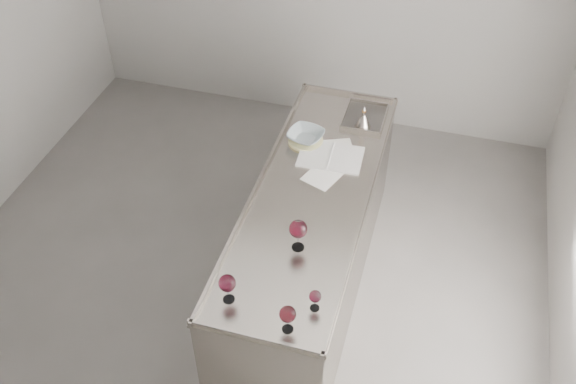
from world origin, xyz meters
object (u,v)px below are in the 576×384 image
(wine_glass_middle, at_px, (298,230))
(wine_glass_right, at_px, (288,315))
(wine_funnel, at_px, (363,121))
(notebook, at_px, (331,157))
(wine_glass_small, at_px, (315,297))
(ceramic_bowl, at_px, (306,136))
(wine_glass_left, at_px, (227,284))
(counter, at_px, (310,241))

(wine_glass_middle, xyz_separation_m, wine_glass_right, (0.10, -0.59, -0.03))
(wine_glass_right, xyz_separation_m, wine_funnel, (0.04, 1.88, -0.07))
(notebook, relative_size, wine_funnel, 2.47)
(wine_glass_small, bearing_deg, ceramic_bowl, 106.77)
(notebook, distance_m, ceramic_bowl, 0.25)
(wine_glass_left, relative_size, wine_funnel, 1.03)
(wine_glass_left, distance_m, wine_glass_small, 0.48)
(counter, relative_size, wine_funnel, 13.05)
(counter, distance_m, wine_funnel, 0.97)
(wine_glass_left, xyz_separation_m, wine_funnel, (0.41, 1.78, -0.08))
(counter, relative_size, wine_glass_left, 12.63)
(notebook, height_order, ceramic_bowl, ceramic_bowl)
(wine_glass_small, height_order, wine_funnel, wine_funnel)
(wine_glass_middle, xyz_separation_m, ceramic_bowl, (-0.22, 1.01, -0.10))
(wine_glass_middle, xyz_separation_m, notebook, (-0.01, 0.88, -0.15))
(wine_glass_small, bearing_deg, wine_glass_middle, 116.89)
(wine_glass_middle, distance_m, wine_glass_right, 0.60)
(wine_glass_left, relative_size, notebook, 0.42)
(wine_funnel, bearing_deg, wine_glass_small, -87.80)
(wine_glass_middle, height_order, notebook, wine_glass_middle)
(wine_glass_left, distance_m, wine_funnel, 1.83)
(wine_glass_small, bearing_deg, notebook, 99.37)
(wine_glass_right, xyz_separation_m, wine_glass_small, (0.11, 0.18, -0.03))
(wine_glass_middle, relative_size, ceramic_bowl, 0.86)
(ceramic_bowl, bearing_deg, wine_glass_small, -73.23)
(wine_glass_middle, bearing_deg, ceramic_bowl, 102.28)
(wine_glass_left, height_order, ceramic_bowl, wine_glass_left)
(wine_glass_middle, bearing_deg, wine_glass_left, -118.85)
(wine_glass_left, relative_size, wine_glass_middle, 0.89)
(wine_glass_middle, bearing_deg, wine_funnel, 83.69)
(notebook, bearing_deg, wine_funnel, 67.26)
(wine_glass_left, height_order, wine_glass_small, wine_glass_left)
(wine_glass_small, relative_size, notebook, 0.30)
(wine_glass_left, height_order, wine_glass_right, wine_glass_left)
(counter, distance_m, wine_glass_left, 1.17)
(notebook, bearing_deg, ceramic_bowl, 146.47)
(wine_glass_right, relative_size, ceramic_bowl, 0.71)
(wine_glass_middle, bearing_deg, wine_glass_small, -63.11)
(counter, xyz_separation_m, wine_glass_left, (-0.23, -0.98, 0.60))
(wine_glass_left, height_order, notebook, wine_glass_left)
(counter, height_order, wine_glass_right, wine_glass_right)
(counter, bearing_deg, wine_glass_middle, -85.33)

